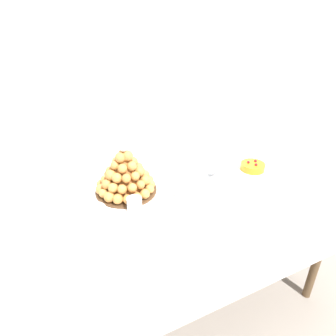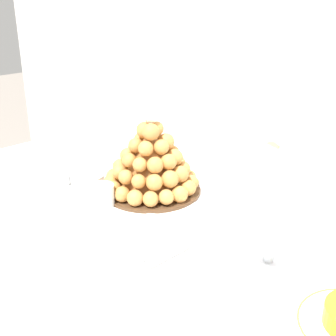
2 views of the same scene
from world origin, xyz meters
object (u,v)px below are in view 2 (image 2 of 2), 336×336
(dessert_cup_left, at_px, (60,176))
(wine_glass, at_px, (143,121))
(dessert_cup_centre, at_px, (150,230))
(croquembouche, at_px, (151,162))
(serving_tray, at_px, (131,197))
(dessert_cup_mid_left, at_px, (102,196))
(macaron_goblet, at_px, (276,190))
(creme_brulee_ramekin, at_px, (87,178))

(dessert_cup_left, distance_m, wine_glass, 0.37)
(dessert_cup_centre, bearing_deg, croquembouche, 138.19)
(croquembouche, height_order, wine_glass, croquembouche)
(serving_tray, height_order, dessert_cup_mid_left, dessert_cup_mid_left)
(serving_tray, height_order, wine_glass, wine_glass)
(dessert_cup_left, relative_size, dessert_cup_mid_left, 0.91)
(dessert_cup_left, xyz_separation_m, macaron_goblet, (0.64, 0.12, 0.14))
(serving_tray, height_order, croquembouche, croquembouche)
(creme_brulee_ramekin, bearing_deg, croquembouche, 29.79)
(dessert_cup_mid_left, distance_m, dessert_cup_centre, 0.21)
(dessert_cup_mid_left, xyz_separation_m, dessert_cup_centre, (0.21, -0.02, -0.00))
(croquembouche, distance_m, macaron_goblet, 0.43)
(dessert_cup_left, relative_size, macaron_goblet, 0.20)
(croquembouche, relative_size, creme_brulee_ramekin, 2.80)
(dessert_cup_centre, bearing_deg, macaron_goblet, 28.50)
(dessert_cup_mid_left, distance_m, wine_glass, 0.44)
(serving_tray, bearing_deg, creme_brulee_ramekin, -167.47)
(dessert_cup_left, xyz_separation_m, dessert_cup_centre, (0.41, -0.01, 0.00))
(creme_brulee_ramekin, relative_size, macaron_goblet, 0.35)
(croquembouche, distance_m, creme_brulee_ramekin, 0.21)
(serving_tray, height_order, creme_brulee_ramekin, creme_brulee_ramekin)
(dessert_cup_mid_left, distance_m, macaron_goblet, 0.47)
(dessert_cup_mid_left, xyz_separation_m, macaron_goblet, (0.44, 0.11, 0.14))
(dessert_cup_centre, distance_m, wine_glass, 0.60)
(macaron_goblet, bearing_deg, dessert_cup_mid_left, -166.06)
(dessert_cup_left, bearing_deg, creme_brulee_ramekin, 52.32)
(serving_tray, bearing_deg, croquembouche, 77.31)
(serving_tray, bearing_deg, macaron_goblet, 2.59)
(dessert_cup_left, bearing_deg, serving_tray, 25.05)
(dessert_cup_mid_left, xyz_separation_m, creme_brulee_ramekin, (-0.15, 0.05, -0.01))
(dessert_cup_left, bearing_deg, macaron_goblet, 10.20)
(creme_brulee_ramekin, height_order, macaron_goblet, macaron_goblet)
(dessert_cup_centre, relative_size, creme_brulee_ramekin, 0.53)
(serving_tray, relative_size, macaron_goblet, 2.05)
(dessert_cup_left, distance_m, macaron_goblet, 0.67)
(dessert_cup_left, relative_size, dessert_cup_centre, 1.08)
(serving_tray, bearing_deg, wine_glass, 134.53)
(croquembouche, bearing_deg, dessert_cup_centre, -41.81)
(dessert_cup_left, height_order, macaron_goblet, macaron_goblet)
(dessert_cup_centre, bearing_deg, wine_glass, 141.39)
(serving_tray, distance_m, dessert_cup_left, 0.23)
(creme_brulee_ramekin, bearing_deg, wine_glass, 108.83)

